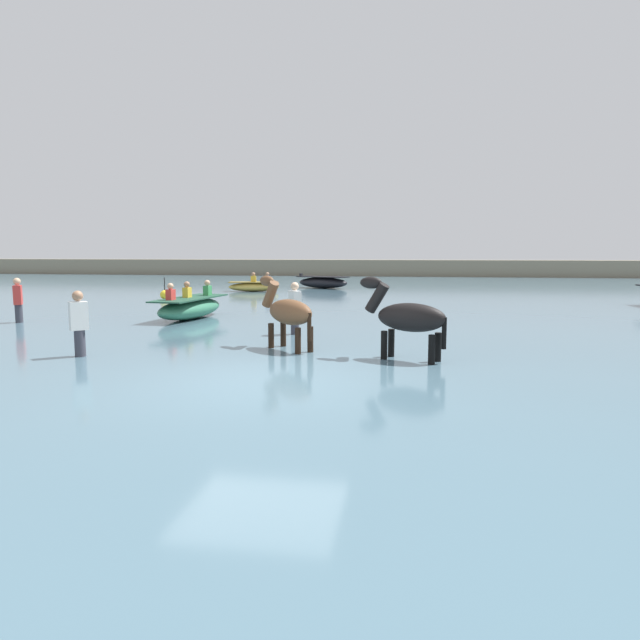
# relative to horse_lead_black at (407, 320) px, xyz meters

# --- Properties ---
(ground_plane) EXTENTS (120.00, 120.00, 0.00)m
(ground_plane) POSITION_rel_horse_lead_black_xyz_m (-2.22, -2.06, -1.12)
(ground_plane) COLOR gray
(water_surface) EXTENTS (90.00, 90.00, 0.37)m
(water_surface) POSITION_rel_horse_lead_black_xyz_m (-2.22, 7.94, -0.93)
(water_surface) COLOR #476675
(water_surface) RESTS_ON ground
(horse_lead_black) EXTENTS (1.71, 0.95, 1.89)m
(horse_lead_black) POSITION_rel_horse_lead_black_xyz_m (0.00, 0.00, 0.00)
(horse_lead_black) COLOR black
(horse_lead_black) RESTS_ON ground
(horse_trailing_bay) EXTENTS (1.49, 1.34, 1.86)m
(horse_trailing_bay) POSITION_rel_horse_lead_black_xyz_m (-2.41, 0.74, -0.02)
(horse_trailing_bay) COLOR brown
(horse_trailing_bay) RESTS_ON ground
(boat_mid_outer) EXTENTS (2.62, 1.20, 0.96)m
(boat_mid_outer) POSITION_rel_horse_lead_black_xyz_m (-7.76, 16.90, -0.49)
(boat_mid_outer) COLOR gold
(boat_mid_outer) RESTS_ON water_surface
(boat_distant_west) EXTENTS (3.10, 1.99, 0.78)m
(boat_distant_west) POSITION_rel_horse_lead_black_xyz_m (-4.74, 19.95, -0.43)
(boat_distant_west) COLOR black
(boat_distant_west) RESTS_ON water_surface
(boat_far_inshore) EXTENTS (1.38, 3.39, 1.11)m
(boat_far_inshore) POSITION_rel_horse_lead_black_xyz_m (-6.47, 5.53, -0.42)
(boat_far_inshore) COLOR #337556
(boat_far_inshore) RESTS_ON water_surface
(person_onlooker_right) EXTENTS (0.33, 0.38, 1.63)m
(person_onlooker_right) POSITION_rel_horse_lead_black_xyz_m (-10.86, 3.80, -0.25)
(person_onlooker_right) COLOR #383842
(person_onlooker_right) RESTS_ON ground
(person_spectator_far) EXTENTS (0.35, 0.38, 1.63)m
(person_spectator_far) POSITION_rel_horse_lead_black_xyz_m (-2.72, 2.87, -0.25)
(person_spectator_far) COLOR #383842
(person_spectator_far) RESTS_ON ground
(person_wading_mid) EXTENTS (0.37, 0.36, 1.63)m
(person_wading_mid) POSITION_rel_horse_lead_black_xyz_m (-6.17, -0.66, -0.25)
(person_wading_mid) COLOR #383842
(person_wading_mid) RESTS_ON ground
(channel_buoy) EXTENTS (0.39, 0.39, 0.91)m
(channel_buoy) POSITION_rel_horse_lead_black_xyz_m (-10.13, 11.75, -0.55)
(channel_buoy) COLOR yellow
(channel_buoy) RESTS_ON water_surface
(far_shoreline) EXTENTS (80.00, 2.40, 1.68)m
(far_shoreline) POSITION_rel_horse_lead_black_xyz_m (-2.22, 36.24, -0.28)
(far_shoreline) COLOR gray
(far_shoreline) RESTS_ON ground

